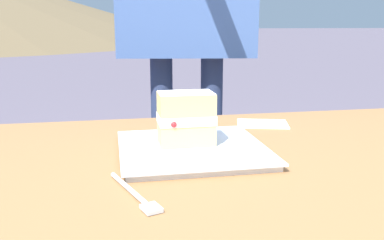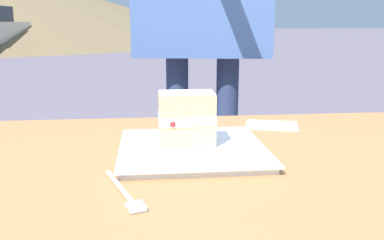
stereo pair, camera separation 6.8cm
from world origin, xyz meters
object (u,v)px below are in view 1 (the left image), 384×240
Objects in this scene: dessert_plate at (192,149)px; cake_slice at (186,118)px; paper_napkin at (262,124)px; patio_table at (251,227)px; dessert_fork at (135,194)px.

cake_slice is (-0.01, 0.02, 0.06)m from dessert_plate.
cake_slice is 0.31m from paper_napkin.
patio_table is 5.84× the size of dessert_plate.
dessert_fork is 0.54m from paper_napkin.
cake_slice reaches higher than dessert_plate.
dessert_plate reaches higher than patio_table.
cake_slice is 0.68× the size of dessert_fork.
paper_napkin is at bearing 67.79° from patio_table.
cake_slice reaches higher than paper_napkin.
paper_napkin is (0.23, 0.21, -0.01)m from dessert_plate.
paper_napkin reaches higher than patio_table.
cake_slice reaches higher than dessert_fork.
patio_table is 0.44m from paper_napkin.
dessert_fork is (-0.12, -0.20, -0.00)m from dessert_plate.
paper_napkin is at bearing 42.86° from dessert_plate.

